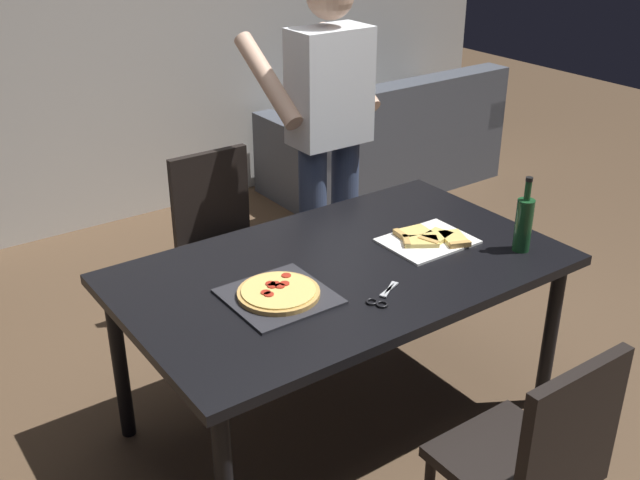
# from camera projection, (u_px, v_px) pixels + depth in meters

# --- Properties ---
(ground_plane) EXTENTS (12.00, 12.00, 0.00)m
(ground_plane) POSITION_uv_depth(u_px,v_px,m) (340.00, 418.00, 3.30)
(ground_plane) COLOR brown
(back_wall) EXTENTS (6.40, 0.10, 2.80)m
(back_wall) POSITION_uv_depth(u_px,v_px,m) (87.00, 7.00, 4.60)
(back_wall) COLOR silver
(back_wall) RESTS_ON ground_plane
(dining_table) EXTENTS (1.73, 1.03, 0.75)m
(dining_table) POSITION_uv_depth(u_px,v_px,m) (342.00, 280.00, 3.00)
(dining_table) COLOR black
(dining_table) RESTS_ON ground_plane
(chair_near_camera) EXTENTS (0.42, 0.42, 0.90)m
(chair_near_camera) POSITION_uv_depth(u_px,v_px,m) (536.00, 457.00, 2.34)
(chair_near_camera) COLOR black
(chair_near_camera) RESTS_ON ground_plane
(chair_far_side) EXTENTS (0.42, 0.42, 0.90)m
(chair_far_side) POSITION_uv_depth(u_px,v_px,m) (222.00, 231.00, 3.81)
(chair_far_side) COLOR black
(chair_far_side) RESTS_ON ground_plane
(couch) EXTENTS (1.71, 0.87, 0.85)m
(couch) POSITION_uv_depth(u_px,v_px,m) (386.00, 147.00, 5.61)
(couch) COLOR #4C515B
(couch) RESTS_ON ground_plane
(person_serving_pizza) EXTENTS (0.55, 0.54, 1.75)m
(person_serving_pizza) POSITION_uv_depth(u_px,v_px,m) (327.00, 132.00, 3.69)
(person_serving_pizza) COLOR #38476B
(person_serving_pizza) RESTS_ON ground_plane
(pepperoni_pizza_on_tray) EXTENTS (0.36, 0.36, 0.04)m
(pepperoni_pizza_on_tray) POSITION_uv_depth(u_px,v_px,m) (279.00, 294.00, 2.74)
(pepperoni_pizza_on_tray) COLOR #2D2D33
(pepperoni_pizza_on_tray) RESTS_ON dining_table
(pizza_slices_on_towel) EXTENTS (0.36, 0.29, 0.03)m
(pizza_slices_on_towel) POSITION_uv_depth(u_px,v_px,m) (429.00, 239.00, 3.15)
(pizza_slices_on_towel) COLOR white
(pizza_slices_on_towel) RESTS_ON dining_table
(wine_bottle) EXTENTS (0.07, 0.07, 0.32)m
(wine_bottle) POSITION_uv_depth(u_px,v_px,m) (524.00, 223.00, 3.04)
(wine_bottle) COLOR #194723
(wine_bottle) RESTS_ON dining_table
(kitchen_scissors) EXTENTS (0.20, 0.14, 0.01)m
(kitchen_scissors) POSITION_uv_depth(u_px,v_px,m) (381.00, 298.00, 2.73)
(kitchen_scissors) COLOR silver
(kitchen_scissors) RESTS_ON dining_table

